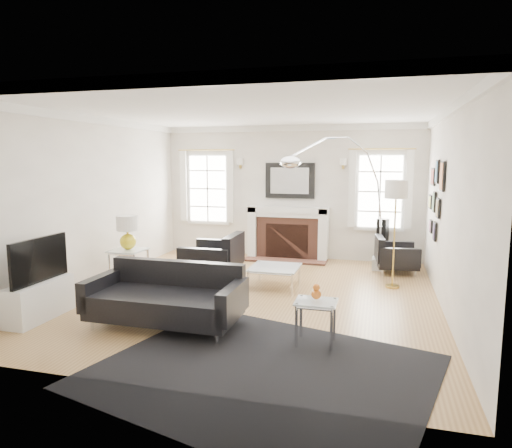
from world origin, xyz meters
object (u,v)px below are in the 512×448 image
(sofa, at_px, (167,299))
(coffee_table, at_px, (275,269))
(armchair_right, at_px, (394,256))
(armchair_left, at_px, (216,259))
(gourd_lamp, at_px, (127,230))
(fireplace, at_px, (288,234))
(arc_floor_lamp, at_px, (338,198))

(sofa, height_order, coffee_table, sofa)
(armchair_right, height_order, coffee_table, armchair_right)
(sofa, height_order, armchair_left, armchair_left)
(armchair_left, relative_size, gourd_lamp, 1.79)
(coffee_table, height_order, gourd_lamp, gourd_lamp)
(armchair_left, xyz_separation_m, gourd_lamp, (-1.34, -0.60, 0.55))
(fireplace, height_order, sofa, fireplace)
(fireplace, bearing_deg, armchair_left, -112.65)
(fireplace, xyz_separation_m, sofa, (-0.71, -4.26, -0.20))
(sofa, xyz_separation_m, gourd_lamp, (-1.49, 1.59, 0.58))
(gourd_lamp, relative_size, arc_floor_lamp, 0.22)
(fireplace, relative_size, gourd_lamp, 2.96)
(sofa, relative_size, armchair_left, 1.90)
(armchair_right, xyz_separation_m, arc_floor_lamp, (-1.02, -0.44, 1.09))
(sofa, distance_m, armchair_right, 4.60)
(coffee_table, bearing_deg, sofa, -114.58)
(coffee_table, xyz_separation_m, arc_floor_lamp, (0.90, 1.14, 1.08))
(arc_floor_lamp, bearing_deg, coffee_table, -128.50)
(gourd_lamp, xyz_separation_m, arc_floor_lamp, (3.33, 1.58, 0.48))
(sofa, xyz_separation_m, coffee_table, (0.93, 2.04, -0.03))
(fireplace, height_order, coffee_table, fireplace)
(sofa, bearing_deg, armchair_left, 94.02)
(coffee_table, relative_size, gourd_lamp, 1.36)
(gourd_lamp, height_order, arc_floor_lamp, arc_floor_lamp)
(gourd_lamp, bearing_deg, sofa, -46.88)
(fireplace, bearing_deg, gourd_lamp, -129.56)
(armchair_right, bearing_deg, fireplace, 163.34)
(fireplace, bearing_deg, coffee_table, -84.23)
(fireplace, distance_m, sofa, 4.32)
(armchair_left, bearing_deg, gourd_lamp, -155.95)
(sofa, relative_size, armchair_right, 2.19)
(arc_floor_lamp, bearing_deg, armchair_left, -153.68)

